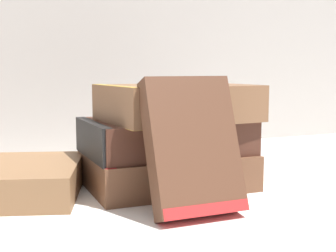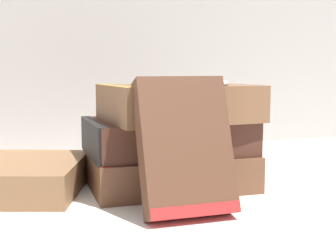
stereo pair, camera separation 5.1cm
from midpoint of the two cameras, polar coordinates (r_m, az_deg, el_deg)
The scene contains 7 objects.
ground_plane at distance 0.59m, azimuth -1.32°, elevation -8.11°, with size 3.00×3.00×0.00m, color white.
book_flat_bottom at distance 0.62m, azimuth -2.89°, elevation -5.32°, with size 0.21×0.15×0.05m.
book_flat_middle at distance 0.61m, azimuth -3.39°, elevation -1.26°, with size 0.20×0.14×0.04m.
book_flat_top at distance 0.59m, azimuth -1.68°, elevation 2.83°, with size 0.19×0.15×0.05m.
book_leaning_front at distance 0.49m, azimuth 0.12°, elevation -3.10°, with size 0.10×0.07×0.15m.
pocket_watch at distance 0.58m, azimuth 1.95°, elevation 5.28°, with size 0.06×0.06×0.01m.
reading_glasses at distance 0.75m, azimuth -9.85°, elevation -4.91°, with size 0.11×0.07×0.00m.
Camera 1 is at (-0.23, -0.52, 0.15)m, focal length 50.00 mm.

